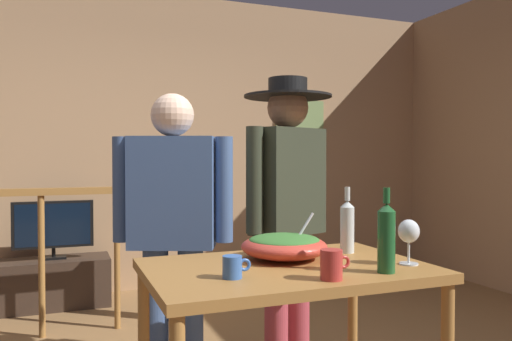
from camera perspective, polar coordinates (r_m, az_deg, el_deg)
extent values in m
cube|color=tan|center=(4.95, -12.63, 3.27)|extent=(6.33, 0.10, 2.83)
cube|color=#85A361|center=(5.40, 4.97, 4.95)|extent=(0.56, 0.03, 0.56)
cylinder|color=#9E6B33|center=(3.87, -23.09, -9.96)|extent=(0.04, 0.04, 0.99)
cylinder|color=#9E6B33|center=(3.89, -15.44, -9.85)|extent=(0.04, 0.04, 0.99)
cylinder|color=#9E6B33|center=(3.97, -8.00, -9.57)|extent=(0.04, 0.04, 0.99)
cube|color=#9E6B33|center=(3.96, -8.00, -8.86)|extent=(0.10, 0.10, 1.09)
cube|color=#38281E|center=(4.66, -21.90, -11.70)|extent=(0.90, 0.40, 0.40)
cube|color=black|center=(4.62, -21.92, -9.13)|extent=(0.20, 0.12, 0.02)
cylinder|color=black|center=(4.61, -21.93, -8.52)|extent=(0.03, 0.03, 0.08)
cube|color=black|center=(4.55, -21.96, -5.67)|extent=(0.64, 0.06, 0.39)
cube|color=black|center=(4.52, -21.96, -5.71)|extent=(0.59, 0.01, 0.35)
cube|color=#9E6B33|center=(2.09, 3.48, -11.18)|extent=(1.13, 0.75, 0.04)
cylinder|color=#9E6B33|center=(2.73, 10.87, -17.06)|extent=(0.05, 0.05, 0.78)
ellipsoid|color=#CC3D2D|center=(2.21, 3.22, -8.60)|extent=(0.37, 0.37, 0.11)
ellipsoid|color=#38702D|center=(2.20, 3.22, -7.86)|extent=(0.31, 0.31, 0.05)
cylinder|color=silver|center=(2.23, 4.98, -7.24)|extent=(0.14, 0.01, 0.19)
cylinder|color=silver|center=(2.19, 16.88, -10.06)|extent=(0.08, 0.08, 0.01)
cylinder|color=silver|center=(2.18, 16.89, -8.80)|extent=(0.01, 0.01, 0.09)
ellipsoid|color=silver|center=(2.17, 16.90, -6.58)|extent=(0.09, 0.09, 0.10)
cylinder|color=silver|center=(2.38, 10.28, -6.62)|extent=(0.06, 0.06, 0.21)
cone|color=silver|center=(2.36, 10.29, -3.75)|extent=(0.06, 0.06, 0.03)
cylinder|color=silver|center=(2.36, 10.30, -2.61)|extent=(0.02, 0.02, 0.06)
cylinder|color=#1E5628|center=(2.00, 14.53, -7.83)|extent=(0.07, 0.07, 0.23)
cone|color=#1E5628|center=(1.98, 14.55, -4.05)|extent=(0.07, 0.07, 0.03)
cylinder|color=#1E5628|center=(1.98, 14.56, -2.75)|extent=(0.03, 0.03, 0.06)
cylinder|color=#B7332D|center=(1.86, 8.52, -10.49)|extent=(0.08, 0.08, 0.11)
torus|color=#B7332D|center=(1.88, 9.93, -10.17)|extent=(0.05, 0.01, 0.05)
cylinder|color=#3866B2|center=(1.86, -2.71, -10.85)|extent=(0.07, 0.07, 0.08)
torus|color=#3866B2|center=(1.88, -1.30, -10.63)|extent=(0.05, 0.01, 0.05)
cylinder|color=#3D5684|center=(2.72, -7.40, -16.89)|extent=(0.13, 0.13, 0.80)
cylinder|color=#3D5684|center=(2.75, -11.27, -16.69)|extent=(0.13, 0.13, 0.80)
cube|color=#3D5684|center=(2.61, -9.41, -2.42)|extent=(0.48, 0.36, 0.57)
cylinder|color=#3D5684|center=(2.57, -3.63, -2.14)|extent=(0.09, 0.09, 0.54)
cylinder|color=#3D5684|center=(2.66, -14.98, -2.06)|extent=(0.09, 0.09, 0.54)
sphere|color=beige|center=(2.61, -9.44, 6.21)|extent=(0.22, 0.22, 0.22)
cylinder|color=#9E3842|center=(2.99, 4.79, -14.86)|extent=(0.13, 0.13, 0.83)
cylinder|color=#9E3842|center=(2.86, 2.30, -15.60)|extent=(0.13, 0.13, 0.83)
cube|color=#2D3323|center=(2.81, 3.60, -1.22)|extent=(0.46, 0.36, 0.59)
cylinder|color=#2D3323|center=(3.00, 6.90, -0.78)|extent=(0.09, 0.09, 0.56)
cylinder|color=#2D3323|center=(2.63, -0.17, -1.08)|extent=(0.09, 0.09, 0.56)
sphere|color=#A37556|center=(2.82, 3.61, 7.10)|extent=(0.23, 0.23, 0.23)
cylinder|color=black|center=(2.83, 3.61, 8.37)|extent=(0.49, 0.49, 0.01)
cylinder|color=black|center=(2.83, 3.61, 9.37)|extent=(0.22, 0.22, 0.10)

